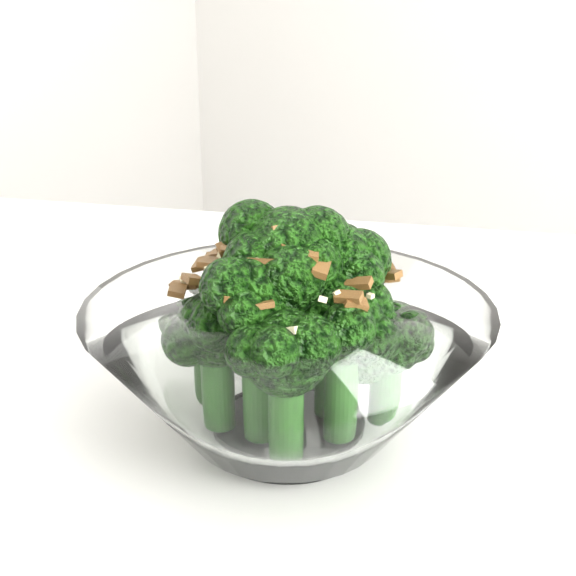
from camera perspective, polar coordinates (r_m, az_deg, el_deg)
The scene contains 2 objects.
table at distance 0.61m, azimuth 3.88°, elevation -12.27°, with size 1.42×1.22×0.75m.
broccoli_dish at distance 0.49m, azimuth 0.03°, elevation -4.84°, with size 0.24×0.24×0.15m.
Camera 1 is at (0.25, -0.39, 1.03)m, focal length 50.00 mm.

